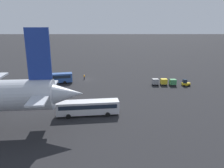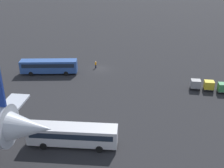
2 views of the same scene
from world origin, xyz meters
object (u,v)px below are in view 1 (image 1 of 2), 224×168
object	(u,v)px
shuttle_bus_near	(52,78)
worker_person	(84,77)
shuttle_bus_far	(88,107)
cargo_cart_grey	(155,82)
baggage_tug	(185,83)
cargo_cart_yellow	(164,82)
cargo_cart_green	(173,82)

from	to	relation	value
shuttle_bus_near	worker_person	size ratio (longest dim) A/B	7.58
shuttle_bus_far	cargo_cart_grey	bearing A→B (deg)	-136.18
baggage_tug	cargo_cart_grey	distance (m)	9.22
cargo_cart_yellow	cargo_cart_green	bearing A→B (deg)	167.47
cargo_cart_green	cargo_cart_yellow	bearing A→B (deg)	-12.53
shuttle_bus_far	cargo_cart_green	bearing A→B (deg)	-144.05
baggage_tug	cargo_cart_yellow	xyz separation A→B (m)	(6.54, -0.80, 0.25)
shuttle_bus_near	cargo_cart_grey	distance (m)	32.83
baggage_tug	shuttle_bus_near	bearing A→B (deg)	-5.82
worker_person	cargo_cart_green	world-z (taller)	cargo_cart_green
baggage_tug	worker_person	xyz separation A→B (m)	(32.24, -8.19, -0.07)
shuttle_bus_near	shuttle_bus_far	xyz separation A→B (m)	(-14.06, 24.59, -0.07)
cargo_cart_grey	cargo_cart_yellow	bearing A→B (deg)	179.31
baggage_tug	worker_person	bearing A→B (deg)	-16.42
shuttle_bus_near	cargo_cart_grey	xyz separation A→B (m)	(-32.77, 1.85, -0.77)
shuttle_bus_far	cargo_cart_yellow	distance (m)	31.17
cargo_cart_green	cargo_cart_grey	distance (m)	5.31
shuttle_bus_far	baggage_tug	xyz separation A→B (m)	(-27.88, -21.91, -0.95)
worker_person	cargo_cart_grey	size ratio (longest dim) A/B	0.83
shuttle_bus_near	cargo_cart_green	world-z (taller)	shuttle_bus_near
cargo_cart_yellow	cargo_cart_grey	bearing A→B (deg)	-0.69
baggage_tug	worker_person	world-z (taller)	baggage_tug
baggage_tug	cargo_cart_green	bearing A→B (deg)	-5.24
baggage_tug	cargo_cart_yellow	bearing A→B (deg)	-9.10
shuttle_bus_near	cargo_cart_green	bearing A→B (deg)	163.51
cargo_cart_green	shuttle_bus_far	bearing A→B (deg)	42.68
shuttle_bus_far	baggage_tug	bearing A→B (deg)	-148.58
cargo_cart_yellow	shuttle_bus_far	bearing A→B (deg)	46.77
baggage_tug	cargo_cart_grey	size ratio (longest dim) A/B	1.17
worker_person	cargo_cart_green	size ratio (longest dim) A/B	0.83
baggage_tug	cargo_cart_green	size ratio (longest dim) A/B	1.17
shuttle_bus_far	worker_person	distance (m)	30.43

